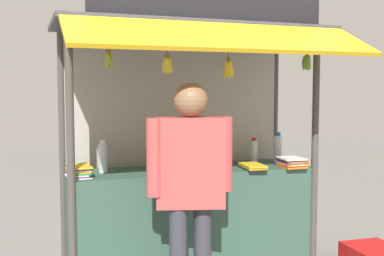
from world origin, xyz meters
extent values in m
cube|color=#385B4C|center=(0.00, 0.00, 0.48)|extent=(2.08, 0.57, 0.97)
cylinder|color=#4C4742|center=(-1.04, -0.29, 1.07)|extent=(0.06, 0.06, 2.13)
cylinder|color=#4C4742|center=(1.04, -0.29, 1.07)|extent=(0.06, 0.06, 2.13)
cylinder|color=#4C4742|center=(-1.04, 0.42, 1.07)|extent=(0.06, 0.06, 2.13)
cylinder|color=#4C4742|center=(1.04, 0.42, 1.07)|extent=(0.06, 0.06, 2.13)
cube|color=#B7B2A8|center=(0.00, 0.42, 1.04)|extent=(2.04, 0.04, 2.08)
cube|color=#3F3F44|center=(0.00, -0.03, 2.15)|extent=(2.28, 0.91, 0.04)
cube|color=gold|center=(0.00, -0.73, 2.02)|extent=(2.24, 0.51, 0.26)
cylinder|color=#59544C|center=(0.00, -0.39, 2.05)|extent=(1.98, 0.02, 0.02)
cylinder|color=silver|center=(0.90, 0.11, 1.09)|extent=(0.08, 0.08, 0.24)
cylinder|color=blue|center=(0.90, 0.11, 1.23)|extent=(0.05, 0.05, 0.03)
cylinder|color=silver|center=(-0.28, 0.01, 1.08)|extent=(0.07, 0.07, 0.22)
cylinder|color=white|center=(-0.28, 0.01, 1.20)|extent=(0.04, 0.04, 0.03)
cylinder|color=silver|center=(0.66, 0.13, 1.07)|extent=(0.06, 0.06, 0.20)
cylinder|color=red|center=(0.66, 0.13, 1.19)|extent=(0.04, 0.04, 0.03)
cylinder|color=silver|center=(-0.75, 0.07, 1.09)|extent=(0.07, 0.07, 0.23)
cylinder|color=white|center=(-0.75, 0.07, 1.22)|extent=(0.05, 0.05, 0.03)
cylinder|color=silver|center=(-0.21, 0.09, 1.10)|extent=(0.08, 0.08, 0.26)
cylinder|color=red|center=(-0.21, 0.09, 1.25)|extent=(0.05, 0.05, 0.04)
cube|color=yellow|center=(-0.13, -0.21, 0.97)|extent=(0.21, 0.26, 0.01)
cube|color=black|center=(-0.12, -0.22, 0.98)|extent=(0.22, 0.27, 0.01)
cube|color=green|center=(-0.14, -0.23, 1.00)|extent=(0.23, 0.28, 0.01)
cube|color=purple|center=(-0.13, -0.21, 1.01)|extent=(0.22, 0.27, 0.01)
cube|color=blue|center=(-0.13, -0.22, 1.02)|extent=(0.23, 0.28, 0.01)
cube|color=purple|center=(-0.13, -0.21, 1.03)|extent=(0.24, 0.28, 0.01)
cube|color=white|center=(-0.13, -0.22, 1.04)|extent=(0.23, 0.28, 0.01)
cube|color=black|center=(-0.13, -0.21, 1.05)|extent=(0.23, 0.28, 0.01)
cube|color=purple|center=(-0.14, -0.21, 1.06)|extent=(0.23, 0.28, 0.01)
cube|color=black|center=(0.48, -0.19, 0.97)|extent=(0.19, 0.30, 0.01)
cube|color=orange|center=(0.49, -0.19, 0.98)|extent=(0.20, 0.30, 0.01)
cube|color=yellow|center=(0.48, -0.19, 0.99)|extent=(0.20, 0.30, 0.01)
cube|color=yellow|center=(0.48, -0.20, 1.00)|extent=(0.20, 0.30, 0.01)
cube|color=white|center=(-0.97, -0.07, 0.97)|extent=(0.18, 0.28, 0.01)
cube|color=purple|center=(-0.97, -0.05, 0.98)|extent=(0.19, 0.29, 0.01)
cube|color=white|center=(-0.97, -0.06, 0.99)|extent=(0.19, 0.29, 0.01)
cube|color=green|center=(-0.95, -0.07, 1.00)|extent=(0.18, 0.28, 0.01)
cube|color=orange|center=(-0.97, -0.06, 1.02)|extent=(0.17, 0.27, 0.01)
cube|color=white|center=(-0.96, -0.05, 1.03)|extent=(0.17, 0.27, 0.01)
cube|color=white|center=(-0.97, -0.05, 1.03)|extent=(0.17, 0.27, 0.01)
cube|color=black|center=(-0.96, -0.07, 1.04)|extent=(0.19, 0.29, 0.01)
cube|color=yellow|center=(-0.96, -0.07, 1.05)|extent=(0.18, 0.28, 0.01)
cube|color=orange|center=(0.85, -0.22, 0.98)|extent=(0.20, 0.23, 0.01)
cube|color=red|center=(0.85, -0.22, 0.99)|extent=(0.21, 0.23, 0.01)
cube|color=yellow|center=(0.85, -0.23, 1.00)|extent=(0.21, 0.24, 0.01)
cube|color=white|center=(0.86, -0.21, 1.01)|extent=(0.21, 0.24, 0.01)
cube|color=purple|center=(0.85, -0.23, 1.02)|extent=(0.21, 0.24, 0.01)
cube|color=orange|center=(0.86, -0.22, 1.02)|extent=(0.22, 0.24, 0.01)
cube|color=black|center=(0.85, -0.22, 1.03)|extent=(0.20, 0.23, 0.01)
cube|color=white|center=(0.85, -0.22, 1.05)|extent=(0.21, 0.24, 0.01)
cylinder|color=#332D23|center=(-0.33, -0.39, 1.98)|extent=(0.01, 0.01, 0.12)
cylinder|color=olive|center=(-0.33, -0.39, 1.89)|extent=(0.04, 0.04, 0.04)
ellipsoid|color=yellow|center=(-0.32, -0.38, 1.82)|extent=(0.04, 0.07, 0.13)
ellipsoid|color=yellow|center=(-0.33, -0.37, 1.82)|extent=(0.07, 0.05, 0.13)
ellipsoid|color=yellow|center=(-0.35, -0.38, 1.83)|extent=(0.06, 0.07, 0.13)
ellipsoid|color=yellow|center=(-0.34, -0.39, 1.82)|extent=(0.06, 0.06, 0.13)
ellipsoid|color=yellow|center=(-0.33, -0.41, 1.83)|extent=(0.08, 0.05, 0.13)
cylinder|color=#332D23|center=(0.88, -0.39, 2.00)|extent=(0.01, 0.01, 0.08)
cylinder|color=olive|center=(0.88, -0.39, 1.94)|extent=(0.04, 0.04, 0.04)
ellipsoid|color=olive|center=(0.89, -0.39, 1.87)|extent=(0.04, 0.06, 0.13)
ellipsoid|color=olive|center=(0.88, -0.37, 1.87)|extent=(0.07, 0.04, 0.13)
ellipsoid|color=olive|center=(0.86, -0.37, 1.87)|extent=(0.06, 0.07, 0.13)
ellipsoid|color=olive|center=(0.87, -0.39, 1.87)|extent=(0.04, 0.05, 0.13)
ellipsoid|color=olive|center=(0.88, -0.40, 1.87)|extent=(0.07, 0.04, 0.13)
cylinder|color=#332D23|center=(-0.78, -0.39, 1.99)|extent=(0.01, 0.01, 0.09)
cylinder|color=olive|center=(-0.78, -0.39, 1.92)|extent=(0.04, 0.04, 0.04)
ellipsoid|color=olive|center=(-0.76, -0.38, 1.85)|extent=(0.03, 0.06, 0.13)
ellipsoid|color=olive|center=(-0.77, -0.37, 1.85)|extent=(0.06, 0.04, 0.13)
ellipsoid|color=olive|center=(-0.79, -0.38, 1.85)|extent=(0.05, 0.05, 0.13)
ellipsoid|color=olive|center=(-0.79, -0.39, 1.85)|extent=(0.05, 0.05, 0.13)
ellipsoid|color=olive|center=(-0.77, -0.41, 1.86)|extent=(0.07, 0.04, 0.13)
cylinder|color=#332D23|center=(0.16, -0.39, 1.97)|extent=(0.01, 0.01, 0.14)
cylinder|color=olive|center=(0.16, -0.39, 1.88)|extent=(0.04, 0.04, 0.04)
ellipsoid|color=yellow|center=(0.18, -0.39, 1.80)|extent=(0.03, 0.06, 0.14)
ellipsoid|color=yellow|center=(0.18, -0.36, 1.80)|extent=(0.08, 0.06, 0.15)
ellipsoid|color=yellow|center=(0.16, -0.37, 1.80)|extent=(0.06, 0.03, 0.14)
ellipsoid|color=yellow|center=(0.15, -0.37, 1.80)|extent=(0.05, 0.06, 0.15)
ellipsoid|color=yellow|center=(0.15, -0.39, 1.80)|extent=(0.05, 0.06, 0.15)
ellipsoid|color=yellow|center=(0.16, -0.41, 1.80)|extent=(0.08, 0.04, 0.14)
ellipsoid|color=yellow|center=(0.18, -0.41, 1.80)|extent=(0.07, 0.06, 0.15)
cube|color=#CC4C4C|center=(-0.25, -0.66, 1.13)|extent=(0.52, 0.33, 0.64)
cylinder|color=#CC4C4C|center=(-0.52, -0.66, 1.18)|extent=(0.10, 0.10, 0.55)
cylinder|color=#CC4C4C|center=(0.02, -0.66, 1.18)|extent=(0.10, 0.10, 0.55)
sphere|color=#936B4C|center=(-0.25, -0.66, 1.57)|extent=(0.24, 0.24, 0.24)
camera|label=1|loc=(-1.37, -3.83, 1.65)|focal=44.78mm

